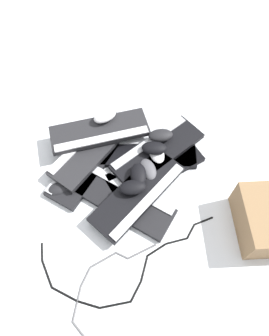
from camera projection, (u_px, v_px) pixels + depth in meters
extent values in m
plane|color=silver|center=(142.00, 168.00, 1.34)|extent=(3.20, 3.20, 0.00)
cube|color=black|center=(147.00, 153.00, 1.37)|extent=(0.23, 0.46, 0.02)
cube|color=#B2B5BA|center=(147.00, 141.00, 1.38)|extent=(0.12, 0.42, 0.01)
cube|color=black|center=(88.00, 163.00, 1.34)|extent=(0.46, 0.27, 0.02)
cube|color=#B2B5BA|center=(77.00, 156.00, 1.34)|extent=(0.41, 0.16, 0.01)
cube|color=black|center=(122.00, 200.00, 1.25)|extent=(0.28, 0.46, 0.02)
cube|color=#B2B5BA|center=(129.00, 188.00, 1.26)|extent=(0.17, 0.41, 0.01)
cube|color=black|center=(155.00, 169.00, 1.32)|extent=(0.41, 0.42, 0.02)
cube|color=silver|center=(148.00, 158.00, 1.33)|extent=(0.31, 0.33, 0.01)
cube|color=black|center=(158.00, 151.00, 1.33)|extent=(0.44, 0.39, 0.02)
cube|color=#B2B5BA|center=(150.00, 142.00, 1.34)|extent=(0.36, 0.28, 0.01)
cube|color=#232326|center=(93.00, 148.00, 1.34)|extent=(0.46, 0.31, 0.02)
cube|color=silver|center=(82.00, 140.00, 1.35)|extent=(0.40, 0.20, 0.01)
cube|color=#232326|center=(100.00, 131.00, 1.35)|extent=(0.34, 0.46, 0.02)
cube|color=silver|center=(102.00, 139.00, 1.31)|extent=(0.23, 0.39, 0.01)
cube|color=black|center=(138.00, 193.00, 1.23)|extent=(0.46, 0.34, 0.02)
cube|color=silver|center=(148.00, 200.00, 1.20)|extent=(0.38, 0.23, 0.01)
ellipsoid|color=silver|center=(105.00, 116.00, 1.35)|extent=(0.12, 0.12, 0.04)
ellipsoid|color=silver|center=(157.00, 154.00, 1.32)|extent=(0.13, 0.11, 0.04)
ellipsoid|color=black|center=(59.00, 188.00, 1.27)|extent=(0.12, 0.13, 0.04)
ellipsoid|color=#4C4C51|center=(148.00, 170.00, 1.28)|extent=(0.13, 0.11, 0.04)
ellipsoid|color=black|center=(133.00, 187.00, 1.20)|extent=(0.10, 0.13, 0.04)
ellipsoid|color=black|center=(154.00, 148.00, 1.30)|extent=(0.08, 0.12, 0.04)
ellipsoid|color=black|center=(161.00, 135.00, 1.33)|extent=(0.10, 0.13, 0.04)
ellipsoid|color=black|center=(139.00, 175.00, 1.23)|extent=(0.12, 0.09, 0.04)
cylinder|color=#59595B|center=(142.00, 251.00, 1.15)|extent=(0.08, 0.10, 0.01)
cylinder|color=#59595B|center=(122.00, 255.00, 1.14)|extent=(0.02, 0.05, 0.01)
cylinder|color=#59595B|center=(103.00, 260.00, 1.13)|extent=(0.08, 0.09, 0.01)
cylinder|color=#59595B|center=(85.00, 277.00, 1.10)|extent=(0.07, 0.02, 0.01)
cylinder|color=#59595B|center=(77.00, 304.00, 1.05)|extent=(0.12, 0.02, 0.01)
cylinder|color=#59595B|center=(79.00, 330.00, 1.01)|extent=(0.05, 0.06, 0.01)
sphere|color=#59595B|center=(155.00, 245.00, 1.16)|extent=(0.01, 0.01, 0.01)
sphere|color=#59595B|center=(128.00, 258.00, 1.13)|extent=(0.01, 0.01, 0.01)
sphere|color=#59595B|center=(116.00, 253.00, 1.14)|extent=(0.01, 0.01, 0.01)
sphere|color=#59595B|center=(90.00, 267.00, 1.12)|extent=(0.01, 0.01, 0.01)
sphere|color=#59595B|center=(81.00, 286.00, 1.08)|extent=(0.01, 0.01, 0.01)
sphere|color=#59595B|center=(72.00, 322.00, 1.02)|extent=(0.01, 0.01, 0.01)
cylinder|color=black|center=(203.00, 221.00, 1.21)|extent=(0.05, 0.07, 0.01)
cylinder|color=black|center=(191.00, 231.00, 1.19)|extent=(0.06, 0.03, 0.01)
cylinder|color=black|center=(177.00, 241.00, 1.17)|extent=(0.05, 0.08, 0.01)
cylinder|color=black|center=(157.00, 250.00, 1.15)|extent=(0.07, 0.07, 0.01)
cylinder|color=black|center=(144.00, 268.00, 1.11)|extent=(0.10, 0.01, 0.01)
cylinder|color=black|center=(136.00, 291.00, 1.07)|extent=(0.08, 0.03, 0.01)
cylinder|color=black|center=(115.00, 305.00, 1.05)|extent=(0.05, 0.11, 0.01)
cylinder|color=black|center=(88.00, 304.00, 1.05)|extent=(0.01, 0.09, 0.01)
cylinder|color=black|center=(64.00, 294.00, 1.07)|extent=(0.03, 0.10, 0.01)
cylinder|color=black|center=(47.00, 274.00, 1.10)|extent=(0.09, 0.08, 0.01)
cylinder|color=black|center=(42.00, 252.00, 1.14)|extent=(0.06, 0.03, 0.01)
sphere|color=black|center=(212.00, 217.00, 1.22)|extent=(0.01, 0.01, 0.01)
sphere|color=black|center=(194.00, 224.00, 1.20)|extent=(0.01, 0.01, 0.01)
sphere|color=black|center=(187.00, 238.00, 1.17)|extent=(0.01, 0.01, 0.01)
sphere|color=black|center=(166.00, 244.00, 1.16)|extent=(0.01, 0.01, 0.01)
sphere|color=black|center=(148.00, 256.00, 1.14)|extent=(0.01, 0.01, 0.01)
sphere|color=black|center=(141.00, 281.00, 1.09)|extent=(0.01, 0.01, 0.01)
sphere|color=black|center=(131.00, 302.00, 1.06)|extent=(0.01, 0.01, 0.01)
sphere|color=black|center=(100.00, 308.00, 1.05)|extent=(0.01, 0.01, 0.01)
sphere|color=black|center=(77.00, 301.00, 1.06)|extent=(0.01, 0.01, 0.01)
sphere|color=black|center=(52.00, 287.00, 1.08)|extent=(0.01, 0.01, 0.01)
sphere|color=black|center=(42.00, 260.00, 1.13)|extent=(0.01, 0.01, 0.01)
sphere|color=black|center=(42.00, 243.00, 1.16)|extent=(0.01, 0.01, 0.01)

